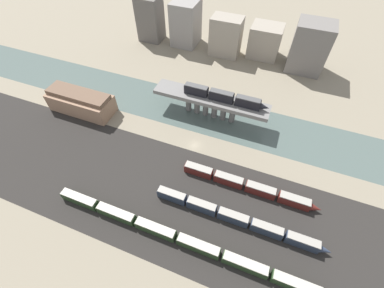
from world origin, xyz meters
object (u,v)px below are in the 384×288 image
(train_yard_far, at_px, (248,186))
(train_on_bridge, at_px, (224,97))
(train_yard_mid, at_px, (236,218))
(train_yard_near, at_px, (181,239))
(warehouse_building, at_px, (81,102))

(train_yard_far, bearing_deg, train_on_bridge, 121.51)
(train_on_bridge, bearing_deg, train_yard_mid, -67.49)
(train_yard_near, height_order, train_yard_far, train_yard_far)
(warehouse_building, bearing_deg, train_on_bridge, 16.08)
(train_yard_far, relative_size, warehouse_building, 1.67)
(train_on_bridge, bearing_deg, warehouse_building, -163.92)
(train_on_bridge, distance_m, warehouse_building, 61.07)
(warehouse_building, bearing_deg, train_yard_far, -9.73)
(train_on_bridge, xyz_separation_m, train_yard_mid, (17.65, -42.59, -9.91))
(train_yard_near, bearing_deg, warehouse_building, 148.82)
(train_yard_mid, relative_size, warehouse_building, 1.95)
(train_yard_near, relative_size, warehouse_building, 3.07)
(train_on_bridge, relative_size, train_yard_near, 0.40)
(train_on_bridge, xyz_separation_m, train_yard_far, (18.34, -29.92, -10.04))
(train_yard_mid, bearing_deg, train_yard_near, -137.99)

